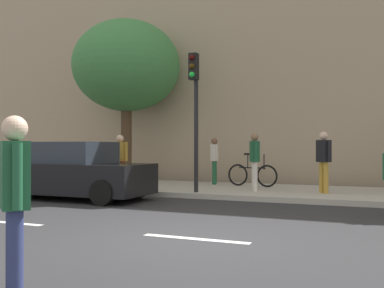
{
  "coord_description": "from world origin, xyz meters",
  "views": [
    {
      "loc": [
        2.72,
        -6.61,
        1.48
      ],
      "look_at": [
        -0.9,
        2.0,
        1.52
      ],
      "focal_mm": 42.14,
      "sensor_mm": 36.0,
      "label": 1
    }
  ],
  "objects_px": {
    "bicycle_leaning": "(252,175)",
    "parked_car_blue": "(71,172)",
    "pedestrian_with_backpack": "(15,192)",
    "traffic_light": "(195,98)",
    "street_tree": "(126,66)",
    "pedestrian_tallest": "(214,157)",
    "pedestrian_in_dark_shirt": "(120,157)",
    "pedestrian_in_light_jacket": "(255,157)",
    "pedestrian_in_red_top": "(324,157)"
  },
  "relations": [
    {
      "from": "traffic_light",
      "to": "bicycle_leaning",
      "type": "relative_size",
      "value": 2.26
    },
    {
      "from": "traffic_light",
      "to": "pedestrian_in_red_top",
      "type": "relative_size",
      "value": 2.28
    },
    {
      "from": "parked_car_blue",
      "to": "pedestrian_in_light_jacket",
      "type": "bearing_deg",
      "value": 31.33
    },
    {
      "from": "bicycle_leaning",
      "to": "parked_car_blue",
      "type": "bearing_deg",
      "value": -134.52
    },
    {
      "from": "pedestrian_with_backpack",
      "to": "pedestrian_in_red_top",
      "type": "bearing_deg",
      "value": 80.21
    },
    {
      "from": "traffic_light",
      "to": "pedestrian_in_red_top",
      "type": "distance_m",
      "value": 4.0
    },
    {
      "from": "pedestrian_in_dark_shirt",
      "to": "pedestrian_tallest",
      "type": "xyz_separation_m",
      "value": [
        2.3,
        2.42,
        -0.05
      ]
    },
    {
      "from": "traffic_light",
      "to": "street_tree",
      "type": "distance_m",
      "value": 5.05
    },
    {
      "from": "street_tree",
      "to": "pedestrian_in_dark_shirt",
      "type": "height_order",
      "value": "street_tree"
    },
    {
      "from": "pedestrian_with_backpack",
      "to": "bicycle_leaning",
      "type": "height_order",
      "value": "pedestrian_with_backpack"
    },
    {
      "from": "traffic_light",
      "to": "pedestrian_with_backpack",
      "type": "relative_size",
      "value": 2.24
    },
    {
      "from": "pedestrian_in_red_top",
      "to": "bicycle_leaning",
      "type": "distance_m",
      "value": 2.79
    },
    {
      "from": "street_tree",
      "to": "pedestrian_in_red_top",
      "type": "xyz_separation_m",
      "value": [
        7.32,
        -1.49,
        -3.3
      ]
    },
    {
      "from": "traffic_light",
      "to": "parked_car_blue",
      "type": "distance_m",
      "value": 4.03
    },
    {
      "from": "pedestrian_in_red_top",
      "to": "pedestrian_with_backpack",
      "type": "bearing_deg",
      "value": -99.79
    },
    {
      "from": "pedestrian_in_dark_shirt",
      "to": "bicycle_leaning",
      "type": "height_order",
      "value": "pedestrian_in_dark_shirt"
    },
    {
      "from": "pedestrian_with_backpack",
      "to": "pedestrian_in_dark_shirt",
      "type": "xyz_separation_m",
      "value": [
        -4.45,
        9.0,
        0.09
      ]
    },
    {
      "from": "pedestrian_in_light_jacket",
      "to": "bicycle_leaning",
      "type": "relative_size",
      "value": 0.97
    },
    {
      "from": "pedestrian_with_backpack",
      "to": "pedestrian_in_dark_shirt",
      "type": "distance_m",
      "value": 10.04
    },
    {
      "from": "pedestrian_with_backpack",
      "to": "traffic_light",
      "type": "bearing_deg",
      "value": 101.3
    },
    {
      "from": "street_tree",
      "to": "pedestrian_tallest",
      "type": "bearing_deg",
      "value": 1.41
    },
    {
      "from": "pedestrian_tallest",
      "to": "pedestrian_in_red_top",
      "type": "height_order",
      "value": "pedestrian_in_red_top"
    },
    {
      "from": "pedestrian_in_dark_shirt",
      "to": "pedestrian_with_backpack",
      "type": "bearing_deg",
      "value": -63.7
    },
    {
      "from": "street_tree",
      "to": "pedestrian_tallest",
      "type": "height_order",
      "value": "street_tree"
    },
    {
      "from": "parked_car_blue",
      "to": "pedestrian_tallest",
      "type": "bearing_deg",
      "value": 59.43
    },
    {
      "from": "pedestrian_in_dark_shirt",
      "to": "traffic_light",
      "type": "bearing_deg",
      "value": -8.59
    },
    {
      "from": "pedestrian_in_light_jacket",
      "to": "pedestrian_in_red_top",
      "type": "xyz_separation_m",
      "value": [
        1.96,
        0.13,
        0.02
      ]
    },
    {
      "from": "traffic_light",
      "to": "pedestrian_tallest",
      "type": "relative_size",
      "value": 2.47
    },
    {
      "from": "pedestrian_in_red_top",
      "to": "pedestrian_in_light_jacket",
      "type": "bearing_deg",
      "value": -176.35
    },
    {
      "from": "pedestrian_tallest",
      "to": "pedestrian_in_red_top",
      "type": "bearing_deg",
      "value": -22.35
    },
    {
      "from": "pedestrian_with_backpack",
      "to": "pedestrian_in_dark_shirt",
      "type": "relative_size",
      "value": 1.05
    },
    {
      "from": "street_tree",
      "to": "pedestrian_in_red_top",
      "type": "height_order",
      "value": "street_tree"
    },
    {
      "from": "pedestrian_with_backpack",
      "to": "pedestrian_in_red_top",
      "type": "distance_m",
      "value": 9.99
    },
    {
      "from": "street_tree",
      "to": "bicycle_leaning",
      "type": "xyz_separation_m",
      "value": [
        4.91,
        -0.24,
        -3.93
      ]
    },
    {
      "from": "bicycle_leaning",
      "to": "pedestrian_in_dark_shirt",
      "type": "bearing_deg",
      "value": -150.67
    },
    {
      "from": "pedestrian_in_red_top",
      "to": "parked_car_blue",
      "type": "bearing_deg",
      "value": -156.08
    },
    {
      "from": "traffic_light",
      "to": "pedestrian_tallest",
      "type": "bearing_deg",
      "value": 98.57
    },
    {
      "from": "pedestrian_with_backpack",
      "to": "pedestrian_tallest",
      "type": "height_order",
      "value": "pedestrian_with_backpack"
    },
    {
      "from": "traffic_light",
      "to": "parked_car_blue",
      "type": "height_order",
      "value": "traffic_light"
    },
    {
      "from": "street_tree",
      "to": "pedestrian_with_backpack",
      "type": "relative_size",
      "value": 3.42
    },
    {
      "from": "traffic_light",
      "to": "parked_car_blue",
      "type": "relative_size",
      "value": 0.9
    },
    {
      "from": "street_tree",
      "to": "pedestrian_in_dark_shirt",
      "type": "relative_size",
      "value": 3.6
    },
    {
      "from": "pedestrian_in_light_jacket",
      "to": "parked_car_blue",
      "type": "height_order",
      "value": "pedestrian_in_light_jacket"
    },
    {
      "from": "pedestrian_in_dark_shirt",
      "to": "bicycle_leaning",
      "type": "bearing_deg",
      "value": 29.33
    },
    {
      "from": "traffic_light",
      "to": "bicycle_leaning",
      "type": "bearing_deg",
      "value": 68.22
    },
    {
      "from": "pedestrian_in_dark_shirt",
      "to": "parked_car_blue",
      "type": "height_order",
      "value": "pedestrian_in_dark_shirt"
    },
    {
      "from": "traffic_light",
      "to": "pedestrian_in_dark_shirt",
      "type": "xyz_separation_m",
      "value": [
        -2.73,
        0.41,
        -1.69
      ]
    },
    {
      "from": "pedestrian_with_backpack",
      "to": "parked_car_blue",
      "type": "bearing_deg",
      "value": 124.38
    },
    {
      "from": "pedestrian_tallest",
      "to": "bicycle_leaning",
      "type": "distance_m",
      "value": 1.57
    },
    {
      "from": "pedestrian_in_red_top",
      "to": "parked_car_blue",
      "type": "xyz_separation_m",
      "value": [
        -6.47,
        -2.87,
        -0.41
      ]
    }
  ]
}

